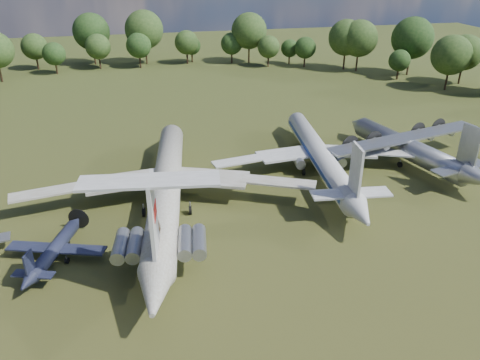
{
  "coord_description": "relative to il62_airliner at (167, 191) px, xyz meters",
  "views": [
    {
      "loc": [
        -3.4,
        -56.36,
        31.78
      ],
      "look_at": [
        8.43,
        -3.59,
        5.0
      ],
      "focal_mm": 35.0,
      "sensor_mm": 36.0,
      "label": 1
    }
  ],
  "objects": [
    {
      "name": "ground",
      "position": [
        0.83,
        -0.14,
        -2.59
      ],
      "size": [
        300.0,
        300.0,
        0.0
      ],
      "primitive_type": "plane",
      "color": "#244216",
      "rests_on": "ground"
    },
    {
      "name": "il62_airliner",
      "position": [
        0.0,
        0.0,
        0.0
      ],
      "size": [
        47.04,
        57.58,
        5.18
      ],
      "primitive_type": null,
      "rotation": [
        0.0,
        0.0,
        -0.13
      ],
      "color": "silver",
      "rests_on": "ground"
    },
    {
      "name": "tu104_jet",
      "position": [
        24.3,
        6.37,
        -0.34
      ],
      "size": [
        38.38,
        48.35,
        4.5
      ],
      "primitive_type": null,
      "rotation": [
        0.0,
        0.0,
        -0.11
      ],
      "color": "silver",
      "rests_on": "ground"
    },
    {
      "name": "an12_transport",
      "position": [
        39.59,
        6.33,
        -0.42
      ],
      "size": [
        36.2,
        38.79,
        4.34
      ],
      "primitive_type": null,
      "rotation": [
        0.0,
        0.0,
        0.23
      ],
      "color": "#ACAEB5",
      "rests_on": "ground"
    },
    {
      "name": "small_prop_west",
      "position": [
        -13.43,
        -9.47,
        -1.46
      ],
      "size": [
        15.55,
        18.18,
        2.26
      ],
      "primitive_type": null,
      "rotation": [
        0.0,
        0.0,
        -0.32
      ],
      "color": "#161C32",
      "rests_on": "ground"
    },
    {
      "name": "person_on_il62",
      "position": [
        -1.85,
        -14.39,
        3.4
      ],
      "size": [
        0.61,
        0.42,
        1.61
      ],
      "primitive_type": "imported",
      "rotation": [
        0.0,
        0.0,
        3.19
      ],
      "color": "olive",
      "rests_on": "il62_airliner"
    }
  ]
}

